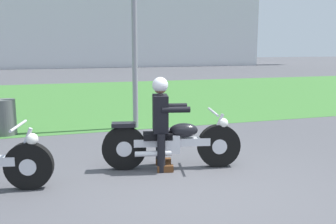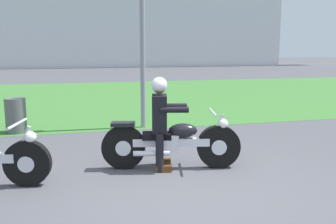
% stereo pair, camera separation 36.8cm
% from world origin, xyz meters
% --- Properties ---
extents(ground, '(120.00, 120.00, 0.00)m').
position_xyz_m(ground, '(0.00, 0.00, 0.00)').
color(ground, '#4C4C51').
extents(grass_verge, '(60.00, 12.00, 0.01)m').
position_xyz_m(grass_verge, '(0.00, 9.81, 0.00)').
color(grass_verge, '#3D7533').
rests_on(grass_verge, ground).
extents(stadium_facade, '(44.74, 8.00, 12.17)m').
position_xyz_m(stadium_facade, '(-3.01, 34.50, 6.08)').
color(stadium_facade, silver).
rests_on(stadium_facade, ground).
extents(motorcycle_lead, '(2.11, 0.76, 0.89)m').
position_xyz_m(motorcycle_lead, '(0.07, 0.97, 0.40)').
color(motorcycle_lead, black).
rests_on(motorcycle_lead, ground).
extents(rider_lead, '(0.62, 0.54, 1.42)m').
position_xyz_m(rider_lead, '(-0.10, 1.01, 0.83)').
color(rider_lead, black).
rests_on(rider_lead, ground).
extents(trash_can, '(0.44, 0.44, 0.76)m').
position_xyz_m(trash_can, '(-2.61, 4.19, 0.38)').
color(trash_can, '#595E5B').
rests_on(trash_can, ground).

